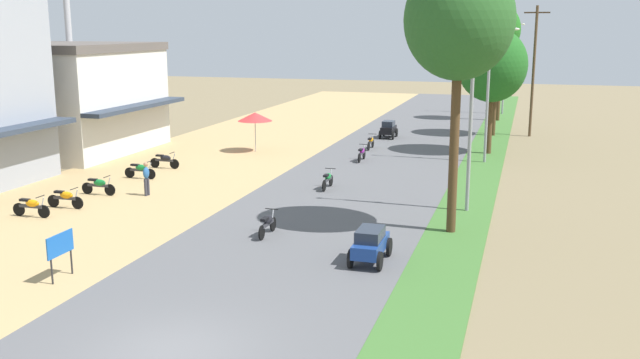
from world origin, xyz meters
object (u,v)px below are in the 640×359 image
(vendor_umbrella, at_px, (255,117))
(motorbike_ahead_third, at_px, (328,179))
(parked_motorbike_fifth, at_px, (165,160))
(streetlamp_far, at_px, (505,62))
(median_tree_nearest, at_px, (459,21))
(parked_motorbike_second, at_px, (66,197))
(motorbike_ahead_fourth, at_px, (362,153))
(parked_motorbike_third, at_px, (99,185))
(car_hatchback_black, at_px, (388,129))
(street_signboard, at_px, (60,247))
(pedestrian_on_shoulder, at_px, (146,177))
(car_sedan_blue, at_px, (370,243))
(streetlamp_mid, at_px, (488,85))
(motorbike_ahead_second, at_px, (268,223))
(parked_motorbike_nearest, at_px, (31,206))
(parked_motorbike_fourth, at_px, (140,169))
(utility_pole_near, at_px, (534,69))
(streetlamp_near, at_px, (471,105))
(motorbike_ahead_fifth, at_px, (371,141))
(median_tree_second, at_px, (492,65))
(median_tree_third, at_px, (496,63))
(median_tree_fourth, at_px, (502,31))

(vendor_umbrella, height_order, motorbike_ahead_third, vendor_umbrella)
(parked_motorbike_fifth, xyz_separation_m, streetlamp_far, (17.23, 31.75, 4.24))
(median_tree_nearest, relative_size, streetlamp_far, 1.25)
(parked_motorbike_second, bearing_deg, motorbike_ahead_fourth, 55.70)
(parked_motorbike_third, relative_size, car_hatchback_black, 0.90)
(street_signboard, distance_m, pedestrian_on_shoulder, 11.40)
(car_sedan_blue, height_order, motorbike_ahead_third, car_sedan_blue)
(parked_motorbike_second, distance_m, streetlamp_mid, 24.01)
(streetlamp_far, xyz_separation_m, motorbike_ahead_second, (-6.99, -42.52, -4.22))
(car_sedan_blue, distance_m, car_hatchback_black, 27.70)
(car_hatchback_black, bearing_deg, parked_motorbike_nearest, -111.83)
(parked_motorbike_fifth, relative_size, car_sedan_blue, 0.80)
(street_signboard, bearing_deg, car_sedan_blue, 25.68)
(parked_motorbike_second, relative_size, parked_motorbike_fourth, 1.00)
(parked_motorbike_fourth, distance_m, street_signboard, 15.28)
(streetlamp_far, height_order, utility_pole_near, utility_pole_near)
(parked_motorbike_nearest, relative_size, streetlamp_mid, 0.23)
(street_signboard, bearing_deg, parked_motorbike_fifth, 108.24)
(parked_motorbike_nearest, bearing_deg, utility_pole_near, 56.11)
(streetlamp_near, bearing_deg, parked_motorbike_third, -173.35)
(streetlamp_far, height_order, car_hatchback_black, streetlamp_far)
(pedestrian_on_shoulder, bearing_deg, streetlamp_far, 68.64)
(vendor_umbrella, bearing_deg, motorbike_ahead_fifth, 23.21)
(parked_motorbike_fifth, xyz_separation_m, median_tree_second, (17.25, 10.19, 5.02))
(pedestrian_on_shoulder, relative_size, motorbike_ahead_third, 0.90)
(parked_motorbike_fourth, height_order, median_tree_nearest, median_tree_nearest)
(streetlamp_mid, bearing_deg, utility_pole_near, 77.91)
(parked_motorbike_fourth, bearing_deg, pedestrian_on_shoulder, -55.44)
(street_signboard, xyz_separation_m, car_sedan_blue, (9.05, 4.35, -0.37))
(motorbike_ahead_second, bearing_deg, streetlamp_near, 40.88)
(streetlamp_mid, xyz_separation_m, motorbike_ahead_fourth, (-7.04, -1.78, -4.05))
(median_tree_second, xyz_separation_m, streetlamp_mid, (-0.02, -3.11, -0.95))
(parked_motorbike_second, bearing_deg, motorbike_ahead_third, 34.61)
(parked_motorbike_second, distance_m, vendor_umbrella, 16.26)
(parked_motorbike_nearest, distance_m, motorbike_ahead_fourth, 19.38)
(streetlamp_mid, xyz_separation_m, motorbike_ahead_third, (-6.97, -9.48, -4.05))
(parked_motorbike_third, relative_size, car_sedan_blue, 0.80)
(parked_motorbike_third, bearing_deg, streetlamp_near, 6.65)
(median_tree_nearest, height_order, median_tree_third, median_tree_nearest)
(streetlamp_near, relative_size, motorbike_ahead_fifth, 4.47)
(streetlamp_mid, bearing_deg, motorbike_ahead_third, -126.33)
(vendor_umbrella, relative_size, median_tree_nearest, 0.24)
(median_tree_second, bearing_deg, parked_motorbike_fifth, -149.43)
(pedestrian_on_shoulder, bearing_deg, car_sedan_blue, -28.12)
(street_signboard, distance_m, car_sedan_blue, 10.05)
(parked_motorbike_second, height_order, pedestrian_on_shoulder, pedestrian_on_shoulder)
(pedestrian_on_shoulder, height_order, car_hatchback_black, pedestrian_on_shoulder)
(vendor_umbrella, height_order, median_tree_fourth, median_tree_fourth)
(vendor_umbrella, height_order, motorbike_ahead_fifth, vendor_umbrella)
(streetlamp_mid, xyz_separation_m, car_hatchback_black, (-7.24, 7.47, -3.88))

